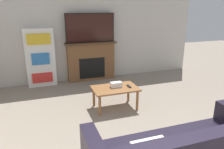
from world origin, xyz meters
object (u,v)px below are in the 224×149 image
at_px(fireplace, 91,61).
at_px(bookshelf, 40,58).
at_px(coffee_table, 115,91).
at_px(tv, 90,28).

height_order(fireplace, bookshelf, bookshelf).
bearing_deg(coffee_table, bookshelf, 125.54).
bearing_deg(tv, fireplace, 90.00).
bearing_deg(fireplace, coffee_table, -89.28).
relative_size(fireplace, bookshelf, 0.94).
xyz_separation_m(tv, bookshelf, (-1.29, -0.00, -0.69)).
relative_size(tv, coffee_table, 1.45).
bearing_deg(bookshelf, tv, 0.15).
relative_size(fireplace, coffee_table, 1.55).
xyz_separation_m(fireplace, tv, (0.00, -0.02, 0.88)).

